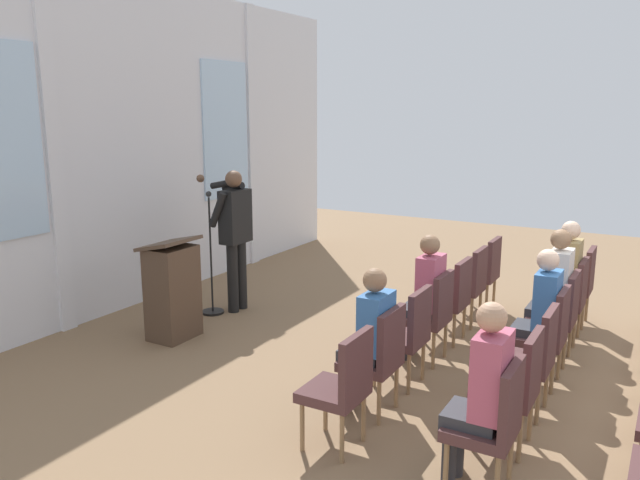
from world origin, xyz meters
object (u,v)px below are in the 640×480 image
at_px(chair_r0_c5, 470,281).
at_px(chair_r0_c2, 408,331).
at_px(chair_r1_c2, 534,354).
at_px(chair_r1_c6, 579,281).
at_px(mic_stand, 212,287).
at_px(chair_r0_c0, 343,383).
at_px(audience_r1_c0, 483,388).
at_px(audience_r1_c5, 564,275).
at_px(audience_r0_c3, 425,291).
at_px(chair_r0_c6, 485,269).
at_px(audience_r1_c3, 540,310).
at_px(chair_r1_c3, 548,331).
at_px(speaker, 235,230).
at_px(lectern, 172,290).
at_px(audience_r1_c4, 554,289).
at_px(chair_r1_c5, 570,295).
at_px(chair_r0_c1, 379,354).
at_px(chair_r1_c0, 493,419).
at_px(chair_r0_c3, 432,311).
at_px(chair_r1_c4, 560,311).
at_px(chair_r0_c4, 452,295).
at_px(audience_r0_c1, 370,333).
at_px(chair_r1_c1, 516,383).

bearing_deg(chair_r0_c5, chair_r0_c2, 180.00).
bearing_deg(chair_r1_c2, chair_r1_c6, 0.00).
bearing_deg(mic_stand, chair_r0_c0, -124.89).
distance_m(audience_r1_c0, audience_r1_c5, 3.24).
bearing_deg(audience_r0_c3, chair_r0_c6, -2.40).
distance_m(chair_r0_c0, audience_r1_c3, 2.21).
distance_m(chair_r0_c2, chair_r1_c2, 1.13).
bearing_deg(chair_r0_c5, chair_r1_c3, -139.02).
height_order(speaker, chair_r0_c6, speaker).
height_order(chair_r0_c5, audience_r1_c3, audience_r1_c3).
relative_size(chair_r0_c2, chair_r1_c6, 1.00).
distance_m(lectern, audience_r1_c4, 4.07).
distance_m(chair_r1_c5, audience_r1_c5, 0.23).
bearing_deg(chair_r0_c6, chair_r0_c1, 180.00).
xyz_separation_m(chair_r0_c0, chair_r0_c6, (3.89, 0.00, 0.00)).
bearing_deg(chair_r1_c3, chair_r1_c2, 180.00).
distance_m(lectern, chair_r1_c0, 4.05).
height_order(chair_r0_c3, chair_r1_c6, same).
bearing_deg(chair_r1_c5, audience_r1_c5, 90.00).
bearing_deg(chair_r0_c2, audience_r1_c0, -141.11).
bearing_deg(mic_stand, audience_r1_c4, -82.16).
xyz_separation_m(chair_r1_c2, chair_r1_c4, (1.30, 0.00, 0.00)).
xyz_separation_m(speaker, lectern, (-1.15, 0.00, -0.49)).
distance_m(chair_r0_c4, chair_r0_c6, 1.30).
bearing_deg(audience_r1_c5, chair_r0_c2, 151.71).
distance_m(audience_r1_c3, chair_r1_c4, 0.68).
bearing_deg(audience_r0_c1, chair_r1_c4, -31.90).
relative_size(chair_r0_c5, audience_r1_c0, 0.70).
relative_size(lectern, audience_r1_c0, 0.87).
xyz_separation_m(audience_r1_c3, chair_r1_c6, (1.94, -0.08, -0.19)).
xyz_separation_m(chair_r1_c1, chair_r1_c5, (2.59, 0.00, 0.00)).
relative_size(audience_r0_c3, chair_r0_c5, 1.41).
bearing_deg(chair_r1_c3, speaker, 84.65).
bearing_deg(mic_stand, audience_r1_c3, -91.44).
bearing_deg(lectern, audience_r1_c3, -78.25).
bearing_deg(audience_r1_c5, audience_r1_c4, -179.92).
xyz_separation_m(chair_r1_c5, chair_r1_c6, (0.65, 0.00, 0.00)).
bearing_deg(chair_r1_c6, chair_r1_c2, 180.00).
relative_size(chair_r0_c4, audience_r1_c4, 0.68).
relative_size(speaker, chair_r1_c2, 1.91).
relative_size(audience_r0_c1, chair_r0_c2, 1.35).
bearing_deg(chair_r0_c3, audience_r0_c3, 90.00).
relative_size(audience_r0_c3, audience_r1_c0, 0.99).
bearing_deg(mic_stand, chair_r1_c5, -73.57).
bearing_deg(audience_r1_c4, chair_r0_c5, 58.25).
relative_size(chair_r0_c5, chair_r1_c1, 1.00).
distance_m(chair_r0_c3, chair_r1_c2, 1.30).
bearing_deg(audience_r1_c3, chair_r1_c5, -3.64).
distance_m(speaker, audience_r0_c1, 3.16).
height_order(chair_r0_c1, chair_r1_c3, same).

